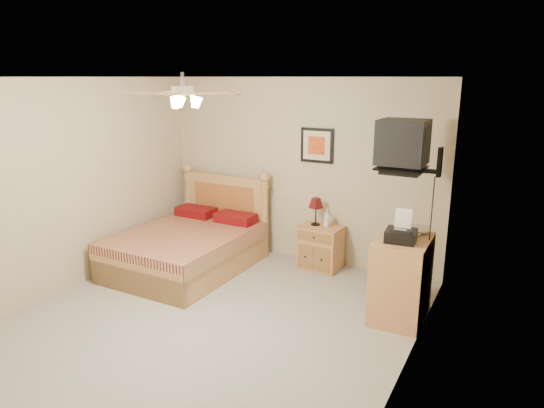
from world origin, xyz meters
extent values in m
plane|color=gray|center=(0.00, 0.00, 0.00)|extent=(4.50, 4.50, 0.00)
cube|color=white|center=(0.00, 0.00, 2.50)|extent=(4.00, 4.50, 0.04)
cube|color=tan|center=(0.00, 2.25, 1.25)|extent=(4.00, 0.04, 2.50)
cube|color=tan|center=(-2.00, 0.00, 1.25)|extent=(0.04, 4.50, 2.50)
cube|color=tan|center=(2.00, 0.00, 1.25)|extent=(0.04, 4.50, 2.50)
cube|color=#B27D44|center=(0.45, 2.00, 0.29)|extent=(0.56, 0.43, 0.58)
imported|color=silver|center=(0.52, 2.04, 0.70)|extent=(0.10, 0.10, 0.24)
cube|color=black|center=(0.27, 2.23, 1.62)|extent=(0.46, 0.04, 0.46)
cube|color=#B77F51|center=(1.73, 1.12, 0.44)|extent=(0.53, 0.76, 0.89)
imported|color=beige|center=(1.68, 1.37, 0.90)|extent=(0.19, 0.25, 0.02)
imported|color=gray|center=(1.71, 1.40, 0.92)|extent=(0.24, 0.31, 0.02)
camera|label=1|loc=(2.76, -3.70, 2.50)|focal=32.00mm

